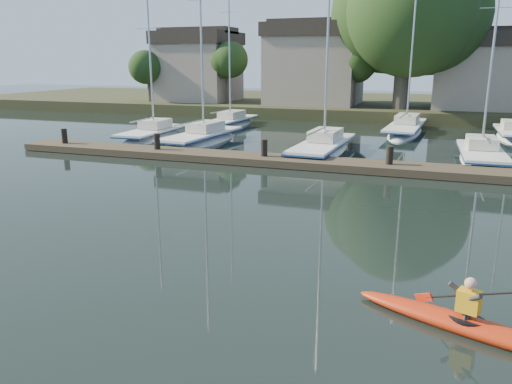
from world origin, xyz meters
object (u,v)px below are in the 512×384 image
(sailboat_1, at_px, (202,146))
(sailboat_5, at_px, (229,129))
(sailboat_2, at_px, (322,157))
(sailboat_6, at_px, (405,136))
(sailboat_0, at_px, (153,142))
(kayak, at_px, (474,324))
(dock, at_px, (324,163))
(sailboat_3, at_px, (480,165))
(sailboat_7, at_px, (512,141))

(sailboat_1, distance_m, sailboat_5, 8.07)
(sailboat_1, height_order, sailboat_2, sailboat_2)
(sailboat_1, height_order, sailboat_6, sailboat_6)
(sailboat_2, distance_m, sailboat_5, 12.87)
(sailboat_2, bearing_deg, sailboat_0, 175.21)
(kayak, bearing_deg, dock, 132.24)
(sailboat_2, height_order, sailboat_6, sailboat_6)
(sailboat_1, xyz_separation_m, sailboat_2, (7.80, -1.01, 0.00))
(sailboat_5, bearing_deg, sailboat_6, 6.95)
(kayak, bearing_deg, sailboat_2, 130.23)
(sailboat_2, bearing_deg, dock, -74.64)
(sailboat_2, bearing_deg, sailboat_6, 71.21)
(kayak, xyz_separation_m, sailboat_1, (-14.39, 18.57, -0.38))
(sailboat_3, bearing_deg, dock, -151.28)
(sailboat_5, relative_size, sailboat_7, 1.20)
(sailboat_3, xyz_separation_m, sailboat_5, (-17.29, 8.56, 0.01))
(kayak, distance_m, sailboat_6, 27.52)
(kayak, height_order, dock, kayak)
(dock, relative_size, sailboat_7, 2.83)
(kayak, distance_m, sailboat_2, 18.76)
(dock, distance_m, sailboat_1, 9.90)
(sailboat_1, bearing_deg, dock, -24.31)
(sailboat_1, distance_m, sailboat_3, 15.85)
(kayak, bearing_deg, sailboat_5, 140.54)
(sailboat_1, relative_size, sailboat_3, 1.13)
(sailboat_1, relative_size, sailboat_7, 1.20)
(sailboat_5, bearing_deg, sailboat_0, -104.14)
(sailboat_2, height_order, sailboat_5, sailboat_2)
(sailboat_2, xyz_separation_m, sailboat_5, (-9.25, 8.94, 0.01))
(sailboat_6, bearing_deg, sailboat_2, -107.52)
(dock, height_order, sailboat_1, sailboat_1)
(kayak, relative_size, sailboat_3, 0.36)
(sailboat_0, xyz_separation_m, sailboat_5, (2.32, 7.45, 0.02))
(dock, bearing_deg, sailboat_0, 157.05)
(sailboat_5, xyz_separation_m, sailboat_6, (13.09, 0.87, -0.01))
(sailboat_6, bearing_deg, sailboat_5, -172.38)
(kayak, distance_m, sailboat_7, 27.51)
(dock, distance_m, sailboat_5, 16.25)
(sailboat_3, relative_size, sailboat_5, 0.89)
(sailboat_0, distance_m, sailboat_3, 19.64)
(sailboat_2, xyz_separation_m, sailboat_6, (3.83, 9.81, 0.00))
(sailboat_6, bearing_deg, dock, -98.53)
(sailboat_1, xyz_separation_m, sailboat_6, (11.63, 8.81, 0.01))
(kayak, height_order, sailboat_7, sailboat_7)
(kayak, bearing_deg, sailboat_0, 153.30)
(sailboat_3, bearing_deg, sailboat_1, 176.37)
(dock, height_order, sailboat_2, sailboat_2)
(dock, height_order, sailboat_5, sailboat_5)
(kayak, relative_size, sailboat_7, 0.39)
(sailboat_0, xyz_separation_m, sailboat_6, (15.40, 8.33, 0.01))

